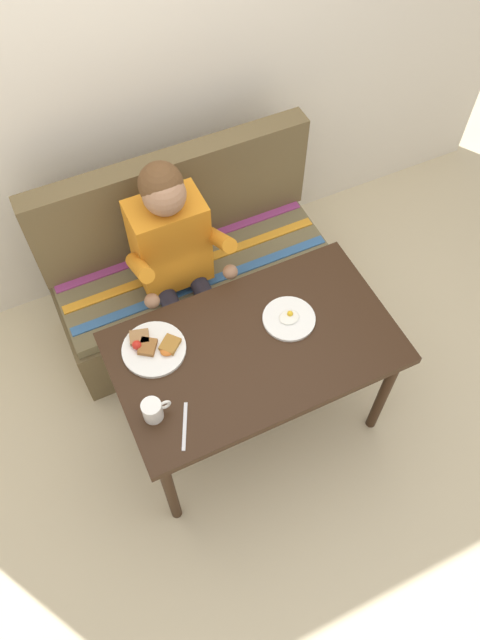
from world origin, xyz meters
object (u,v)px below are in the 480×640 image
at_px(knife, 185,426).
at_px(coffee_mug, 153,410).
at_px(table, 255,355).
at_px(person, 176,255).
at_px(couch, 191,273).
at_px(plate_eggs, 289,318).
at_px(plate_breakfast, 154,348).

bearing_deg(knife, coffee_mug, 158.82).
height_order(table, coffee_mug, coffee_mug).
distance_m(person, knife, 0.85).
height_order(couch, plate_eggs, couch).
distance_m(couch, plate_breakfast, 0.83).
bearing_deg(plate_eggs, couch, 104.95).
bearing_deg(person, coffee_mug, -117.97).
relative_size(couch, plate_breakfast, 5.35).
bearing_deg(table, knife, -152.60).
height_order(plate_eggs, knife, plate_eggs).
height_order(table, knife, knife).
height_order(plate_breakfast, knife, plate_breakfast).
bearing_deg(couch, knife, -112.64).
distance_m(table, plate_breakfast, 0.44).
height_order(plate_breakfast, plate_eggs, plate_breakfast).
bearing_deg(couch, plate_eggs, -75.05).
relative_size(couch, knife, 7.20).
bearing_deg(table, person, 101.60).
bearing_deg(plate_eggs, plate_breakfast, 169.43).
distance_m(couch, coffee_mug, 1.11).
bearing_deg(plate_breakfast, plate_eggs, -10.57).
bearing_deg(table, couch, 90.00).
bearing_deg(couch, person, -124.70).
bearing_deg(coffee_mug, plate_eggs, 14.21).
xyz_separation_m(plate_eggs, coffee_mug, (-0.69, -0.17, 0.04)).
xyz_separation_m(plate_eggs, knife, (-0.60, -0.27, -0.01)).
bearing_deg(knife, couch, 92.25).
xyz_separation_m(table, plate_breakfast, (-0.39, 0.16, 0.10)).
bearing_deg(person, couch, 55.30).
bearing_deg(plate_breakfast, person, 57.53).
xyz_separation_m(coffee_mug, knife, (0.09, -0.09, -0.05)).
height_order(coffee_mug, knife, coffee_mug).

